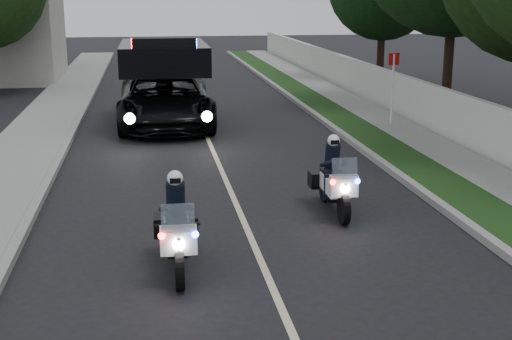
# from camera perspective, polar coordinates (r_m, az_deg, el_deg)

# --- Properties ---
(ground) EXTENTS (120.00, 120.00, 0.00)m
(ground) POSITION_cam_1_polar(r_m,az_deg,el_deg) (11.11, 0.79, -8.41)
(ground) COLOR black
(ground) RESTS_ON ground
(curb_right) EXTENTS (0.20, 60.00, 0.15)m
(curb_right) POSITION_cam_1_polar(r_m,az_deg,el_deg) (21.34, 7.13, 2.92)
(curb_right) COLOR gray
(curb_right) RESTS_ON ground
(grass_verge) EXTENTS (1.20, 60.00, 0.16)m
(grass_verge) POSITION_cam_1_polar(r_m,az_deg,el_deg) (21.54, 8.92, 2.97)
(grass_verge) COLOR #193814
(grass_verge) RESTS_ON ground
(sidewalk_right) EXTENTS (1.40, 60.00, 0.16)m
(sidewalk_right) POSITION_cam_1_polar(r_m,az_deg,el_deg) (21.97, 12.16, 3.05)
(sidewalk_right) COLOR gray
(sidewalk_right) RESTS_ON ground
(property_wall) EXTENTS (0.22, 60.00, 1.50)m
(property_wall) POSITION_cam_1_polar(r_m,az_deg,el_deg) (22.23, 14.67, 4.79)
(property_wall) COLOR beige
(property_wall) RESTS_ON ground
(curb_left) EXTENTS (0.20, 60.00, 0.15)m
(curb_left) POSITION_cam_1_polar(r_m,az_deg,el_deg) (20.66, -15.32, 2.13)
(curb_left) COLOR gray
(curb_left) RESTS_ON ground
(sidewalk_left) EXTENTS (2.00, 60.00, 0.16)m
(sidewalk_left) POSITION_cam_1_polar(r_m,az_deg,el_deg) (20.82, -18.33, 2.00)
(sidewalk_left) COLOR gray
(sidewalk_left) RESTS_ON ground
(lane_marking) EXTENTS (0.12, 50.00, 0.01)m
(lane_marking) POSITION_cam_1_polar(r_m,az_deg,el_deg) (20.62, -3.91, 2.39)
(lane_marking) COLOR #BFB78C
(lane_marking) RESTS_ON ground
(police_moto_left) EXTENTS (0.68, 1.90, 1.61)m
(police_moto_left) POSITION_cam_1_polar(r_m,az_deg,el_deg) (11.30, -6.45, -8.09)
(police_moto_left) COLOR silver
(police_moto_left) RESTS_ON ground
(police_moto_right) EXTENTS (0.68, 1.86, 1.57)m
(police_moto_right) POSITION_cam_1_polar(r_m,az_deg,el_deg) (14.12, 6.39, -3.42)
(police_moto_right) COLOR silver
(police_moto_right) RESTS_ON ground
(police_suv) EXTENTS (3.04, 6.51, 3.16)m
(police_suv) POSITION_cam_1_polar(r_m,az_deg,el_deg) (23.28, -7.42, 3.69)
(police_suv) COLOR black
(police_suv) RESTS_ON ground
(bicycle) EXTENTS (0.84, 1.88, 0.95)m
(bicycle) POSITION_cam_1_polar(r_m,az_deg,el_deg) (27.67, -10.02, 5.31)
(bicycle) COLOR black
(bicycle) RESTS_ON ground
(cyclist) EXTENTS (0.65, 0.44, 1.79)m
(cyclist) POSITION_cam_1_polar(r_m,az_deg,el_deg) (27.67, -10.02, 5.31)
(cyclist) COLOR black
(cyclist) RESTS_ON ground
(sign_post) EXTENTS (0.47, 0.47, 2.52)m
(sign_post) POSITION_cam_1_polar(r_m,az_deg,el_deg) (22.86, 11.03, 3.35)
(sign_post) COLOR #A71A0B
(sign_post) RESTS_ON ground
(tree_right_d) EXTENTS (9.17, 9.17, 12.29)m
(tree_right_d) POSITION_cam_1_polar(r_m,az_deg,el_deg) (27.44, 15.32, 4.94)
(tree_right_d) COLOR #183B13
(tree_right_d) RESTS_ON ground
(tree_right_e) EXTENTS (6.91, 6.91, 9.09)m
(tree_right_e) POSITION_cam_1_polar(r_m,az_deg,el_deg) (35.45, 10.14, 7.29)
(tree_right_e) COLOR #133410
(tree_right_e) RESTS_ON ground
(tree_left_far) EXTENTS (7.61, 7.61, 10.20)m
(tree_left_far) POSITION_cam_1_polar(r_m,az_deg,el_deg) (41.94, -20.19, 7.72)
(tree_left_far) COLOR black
(tree_left_far) RESTS_ON ground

